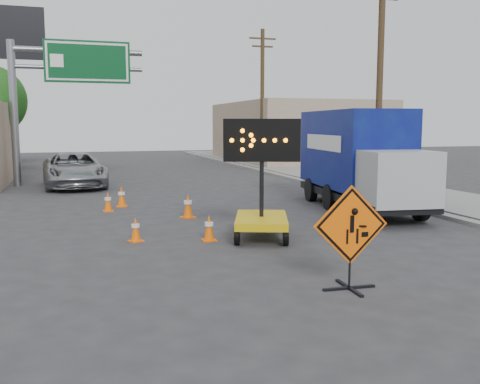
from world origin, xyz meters
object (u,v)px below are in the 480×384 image
construction_sign (350,235)px  box_truck (358,165)px  arrow_board (261,212)px  pickup_truck (74,170)px

construction_sign → box_truck: 9.34m
construction_sign → arrow_board: arrow_board is taller
construction_sign → pickup_truck: (-4.61, 17.98, -0.18)m
arrow_board → pickup_truck: arrow_board is taller
construction_sign → box_truck: (4.74, 8.03, 0.56)m
construction_sign → arrow_board: bearing=93.5°
pickup_truck → box_truck: 13.67m
arrow_board → box_truck: size_ratio=0.42×
pickup_truck → construction_sign: bearing=-79.1°
construction_sign → arrow_board: size_ratio=0.61×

